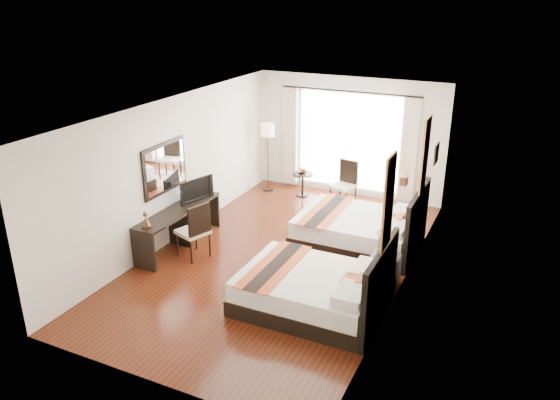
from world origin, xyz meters
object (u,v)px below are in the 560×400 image
at_px(bed_near, 316,290).
at_px(side_table, 302,184).
at_px(console_desk, 179,227).
at_px(desk_chair, 194,241).
at_px(vase, 381,262).
at_px(window_chair, 343,193).
at_px(fruit_bowl, 302,172).
at_px(nightstand, 383,272).
at_px(floor_lamp, 268,134).
at_px(table_lamp, 385,244).
at_px(bed_far, 361,229).
at_px(television, 194,189).

relative_size(bed_near, side_table, 3.93).
bearing_deg(console_desk, desk_chair, -28.36).
distance_m(bed_near, vase, 1.19).
relative_size(bed_near, window_chair, 2.10).
bearing_deg(fruit_bowl, nightstand, -49.19).
height_order(vase, fruit_bowl, vase).
distance_m(bed_near, floor_lamp, 5.45).
xyz_separation_m(vase, console_desk, (-3.97, 0.05, -0.19)).
xyz_separation_m(bed_near, vase, (0.77, 0.88, 0.25)).
bearing_deg(table_lamp, fruit_bowl, 131.47).
bearing_deg(table_lamp, side_table, 131.43).
distance_m(bed_far, vase, 1.78).
distance_m(nightstand, television, 4.03).
relative_size(nightstand, floor_lamp, 0.34).
distance_m(bed_far, floor_lamp, 3.73).
bearing_deg(console_desk, table_lamp, 3.73).
bearing_deg(table_lamp, console_desk, -176.27).
bearing_deg(side_table, nightstand, -49.23).
distance_m(console_desk, desk_chair, 0.60).
height_order(bed_near, floor_lamp, floor_lamp).
height_order(table_lamp, vase, table_lamp).
bearing_deg(console_desk, fruit_bowl, 73.09).
height_order(bed_near, side_table, bed_near).
relative_size(table_lamp, window_chair, 0.34).
bearing_deg(side_table, desk_chair, -98.38).
bearing_deg(fruit_bowl, side_table, -42.11).
xyz_separation_m(nightstand, fruit_bowl, (-2.90, 3.36, 0.31)).
bearing_deg(desk_chair, side_table, -78.77).
height_order(television, desk_chair, television).
bearing_deg(floor_lamp, table_lamp, -40.51).
relative_size(television, side_table, 1.43).
bearing_deg(side_table, vase, -50.86).
distance_m(table_lamp, console_desk, 3.96).
bearing_deg(bed_far, floor_lamp, 146.75).
bearing_deg(television, side_table, -3.05).
xyz_separation_m(desk_chair, floor_lamp, (-0.36, 3.76, 1.08)).
relative_size(vase, console_desk, 0.06).
bearing_deg(side_table, bed_near, -64.45).
bearing_deg(floor_lamp, window_chair, -5.75).
height_order(vase, side_table, vase).
bearing_deg(window_chair, vase, 40.82).
distance_m(nightstand, console_desk, 3.97).
height_order(floor_lamp, window_chair, floor_lamp).
relative_size(table_lamp, desk_chair, 0.33).
bearing_deg(side_table, bed_far, -43.54).
bearing_deg(desk_chair, bed_near, -173.95).
relative_size(nightstand, window_chair, 0.54).
xyz_separation_m(console_desk, side_table, (1.09, 3.49, -0.10)).
xyz_separation_m(vase, television, (-3.95, 0.60, 0.42)).
bearing_deg(desk_chair, floor_lamp, -64.94).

